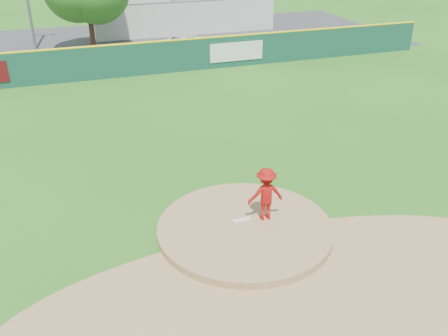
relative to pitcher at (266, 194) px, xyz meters
name	(u,v)px	position (x,y,z in m)	size (l,w,h in m)	color
ground	(245,232)	(-0.76, -0.20, -1.13)	(120.00, 120.00, 0.00)	#286B19
pitchers_mound	(245,232)	(-0.76, -0.20, -1.13)	(5.50, 5.50, 0.50)	#9E774C
pitching_rubber	(242,220)	(-0.76, 0.10, -0.86)	(0.60, 0.15, 0.04)	white
infield_dirt_arc	(286,293)	(-0.76, -3.20, -1.12)	(15.40, 15.40, 0.01)	#9E774C
parking_lot	(118,44)	(-0.76, 26.80, -1.12)	(44.00, 16.00, 0.02)	#38383A
pitcher	(266,194)	(0.00, 0.00, 0.00)	(1.14, 0.65, 1.76)	#A50F0E
van	(188,43)	(3.73, 22.64, -0.50)	(2.03, 4.41, 1.23)	white
pool_building_grp	(177,7)	(5.24, 31.79, 0.53)	(15.20, 8.20, 3.31)	silver
fence_banners	(115,62)	(-2.17, 17.72, -0.13)	(19.19, 0.04, 1.20)	#580C10
outfield_fence	(138,58)	(-0.76, 17.80, -0.04)	(40.00, 0.14, 2.07)	#144336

